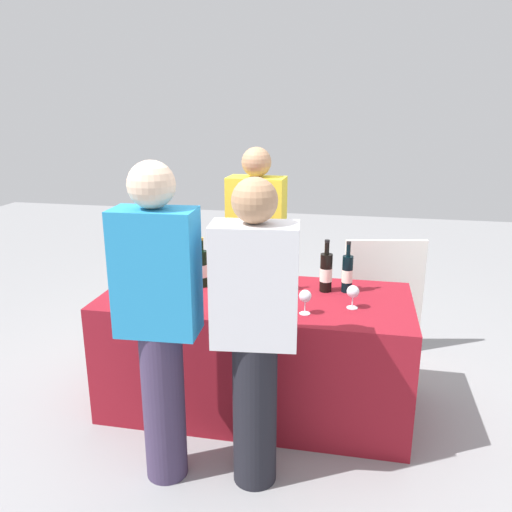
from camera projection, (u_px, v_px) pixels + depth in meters
ground_plane at (256, 403)px, 3.37m from camera, size 12.00×12.00×0.00m
tasting_table at (256, 351)px, 3.26m from camera, size 1.86×0.83×0.75m
wine_bottle_0 at (171, 263)px, 3.37m from camera, size 0.07×0.07×0.33m
wine_bottle_1 at (202, 268)px, 3.27m from camera, size 0.07×0.07×0.32m
wine_bottle_2 at (236, 272)px, 3.22m from camera, size 0.08×0.08×0.32m
wine_bottle_3 at (259, 274)px, 3.19m from camera, size 0.07×0.07×0.32m
wine_bottle_4 at (274, 273)px, 3.19m from camera, size 0.07×0.07×0.32m
wine_bottle_5 at (326, 272)px, 3.19m from camera, size 0.08×0.08×0.33m
wine_bottle_6 at (347, 273)px, 3.19m from camera, size 0.07×0.07×0.32m
wine_glass_0 at (264, 287)px, 2.99m from camera, size 0.07×0.07×0.14m
wine_glass_1 at (305, 297)px, 2.85m from camera, size 0.07×0.07×0.14m
wine_glass_2 at (353, 293)px, 2.93m from camera, size 0.07×0.07×0.14m
server_pouring at (256, 247)px, 3.83m from camera, size 0.42×0.24×1.58m
guest_0 at (159, 317)px, 2.49m from camera, size 0.40×0.23×1.63m
guest_1 at (255, 329)px, 2.47m from camera, size 0.42×0.26×1.56m
menu_board at (383, 297)px, 3.96m from camera, size 0.60×0.15×0.90m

